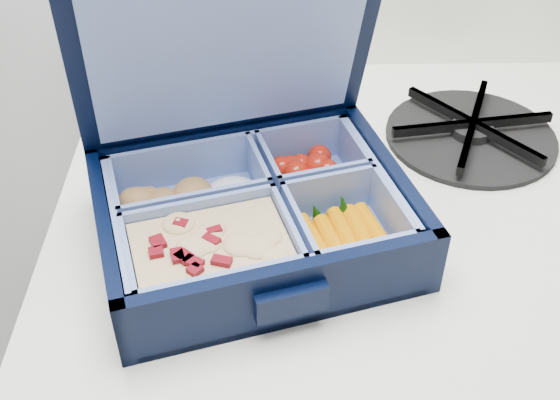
{
  "coord_description": "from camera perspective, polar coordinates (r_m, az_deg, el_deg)",
  "views": [
    {
      "loc": [
        -0.53,
        1.21,
        1.21
      ],
      "look_at": [
        -0.53,
        1.64,
        0.86
      ],
      "focal_mm": 45.0,
      "sensor_mm": 36.0,
      "label": 1
    }
  ],
  "objects": [
    {
      "name": "burner_grate_rear",
      "position": [
        0.73,
        -7.0,
        7.79
      ],
      "size": [
        0.22,
        0.22,
        0.02
      ],
      "primitive_type": "cylinder",
      "rotation": [
        0.0,
        0.0,
        -0.36
      ],
      "color": "black",
      "rests_on": "stove"
    },
    {
      "name": "bento_box",
      "position": [
        0.56,
        -2.12,
        -1.33
      ],
      "size": [
        0.28,
        0.25,
        0.06
      ],
      "primitive_type": null,
      "rotation": [
        0.0,
        0.0,
        0.28
      ],
      "color": "black",
      "rests_on": "stove"
    },
    {
      "name": "burner_grate",
      "position": [
        0.71,
        15.35,
        5.64
      ],
      "size": [
        0.19,
        0.19,
        0.02
      ],
      "primitive_type": "cylinder",
      "rotation": [
        0.0,
        0.0,
        0.15
      ],
      "color": "black",
      "rests_on": "stove"
    },
    {
      "name": "fork",
      "position": [
        0.67,
        1.14,
        4.11
      ],
      "size": [
        0.1,
        0.18,
        0.01
      ],
      "primitive_type": null,
      "rotation": [
        0.0,
        0.0,
        -0.4
      ],
      "color": "silver",
      "rests_on": "stove"
    }
  ]
}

